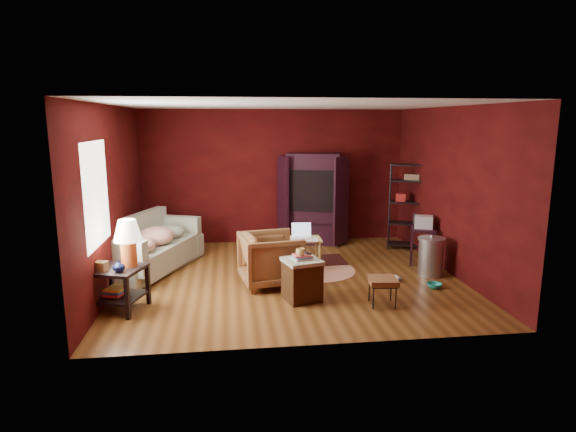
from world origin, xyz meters
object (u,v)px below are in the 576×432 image
at_px(laptop_desk, 302,241).
at_px(tv_armoire, 313,197).
at_px(wire_shelving, 411,203).
at_px(armchair, 271,257).
at_px(side_table, 123,256).
at_px(sofa, 151,246).
at_px(hamper, 302,279).

bearing_deg(laptop_desk, tv_armoire, 75.56).
relative_size(tv_armoire, wire_shelving, 1.10).
xyz_separation_m(armchair, wire_shelving, (2.99, 1.83, 0.49)).
bearing_deg(armchair, laptop_desk, -48.06).
bearing_deg(wire_shelving, side_table, -131.31).
bearing_deg(wire_shelving, armchair, -126.89).
height_order(sofa, hamper, sofa).
xyz_separation_m(tv_armoire, wire_shelving, (1.86, -0.74, -0.04)).
distance_m(hamper, tv_armoire, 3.45).
bearing_deg(hamper, wire_shelving, 44.52).
relative_size(hamper, tv_armoire, 0.37).
bearing_deg(laptop_desk, hamper, -97.73).
bearing_deg(laptop_desk, sofa, 176.82).
bearing_deg(armchair, hamper, -161.21).
xyz_separation_m(sofa, hamper, (2.38, -1.70, -0.12)).
distance_m(side_table, laptop_desk, 3.12).
distance_m(sofa, armchair, 2.21).
relative_size(armchair, wire_shelving, 0.53).
distance_m(sofa, hamper, 2.93).
relative_size(sofa, armchair, 2.45).
height_order(laptop_desk, wire_shelving, wire_shelving).
bearing_deg(laptop_desk, armchair, -127.74).
height_order(laptop_desk, tv_armoire, tv_armoire).
bearing_deg(sofa, side_table, -158.30).
distance_m(armchair, hamper, 0.84).
xyz_separation_m(side_table, hamper, (2.47, 0.03, -0.43)).
bearing_deg(armchair, sofa, 54.87).
bearing_deg(armchair, side_table, 100.94).
height_order(tv_armoire, wire_shelving, tv_armoire).
relative_size(armchair, side_table, 0.73).
bearing_deg(tv_armoire, side_table, -118.18).
bearing_deg(side_table, armchair, 20.04).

